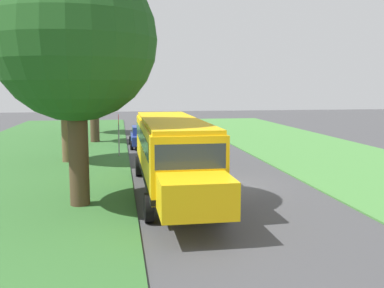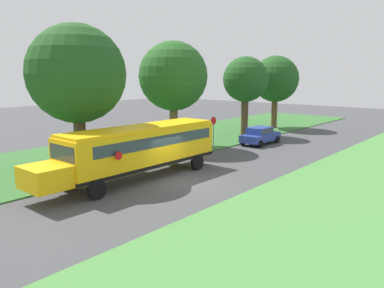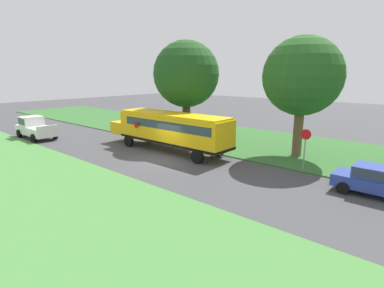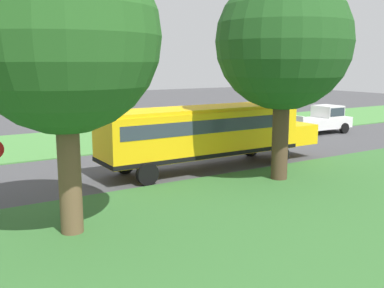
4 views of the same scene
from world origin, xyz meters
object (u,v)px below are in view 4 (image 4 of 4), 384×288
(school_bus, at_px, (206,131))
(oak_tree_beside_bus, at_px, (283,42))
(pickup_truck, at_px, (321,119))
(oak_tree_roadside_mid, at_px, (60,37))

(school_bus, height_order, oak_tree_beside_bus, oak_tree_beside_bus)
(pickup_truck, distance_m, oak_tree_beside_bus, 16.28)
(school_bus, distance_m, oak_tree_roadside_mid, 10.85)
(oak_tree_beside_bus, xyz_separation_m, oak_tree_roadside_mid, (-1.29, 10.02, -0.16))
(oak_tree_beside_bus, relative_size, oak_tree_roadside_mid, 1.03)
(oak_tree_beside_bus, distance_m, oak_tree_roadside_mid, 10.11)
(oak_tree_beside_bus, bearing_deg, oak_tree_roadside_mid, 97.33)
(pickup_truck, relative_size, oak_tree_beside_bus, 0.59)
(school_bus, relative_size, oak_tree_beside_bus, 1.35)
(school_bus, xyz_separation_m, pickup_truck, (5.08, -14.00, -0.85))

